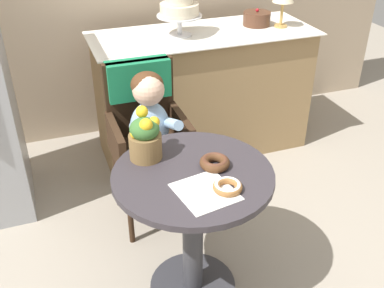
{
  "coord_description": "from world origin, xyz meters",
  "views": [
    {
      "loc": [
        -0.56,
        -1.54,
        1.86
      ],
      "look_at": [
        0.05,
        0.15,
        0.77
      ],
      "focal_mm": 42.52,
      "sensor_mm": 36.0,
      "label": 1
    }
  ],
  "objects_px": {
    "donut_mid": "(215,162)",
    "tiered_cake_stand": "(179,6)",
    "cafe_table": "(193,210)",
    "seated_child": "(151,125)",
    "flower_vase": "(145,137)",
    "donut_front": "(228,186)",
    "wicker_chair": "(144,118)",
    "round_layer_cake": "(257,19)"
  },
  "relations": [
    {
      "from": "cafe_table",
      "to": "flower_vase",
      "type": "relative_size",
      "value": 3.02
    },
    {
      "from": "tiered_cake_stand",
      "to": "cafe_table",
      "type": "bearing_deg",
      "value": -106.14
    },
    {
      "from": "donut_mid",
      "to": "tiered_cake_stand",
      "type": "relative_size",
      "value": 0.4
    },
    {
      "from": "cafe_table",
      "to": "tiered_cake_stand",
      "type": "height_order",
      "value": "tiered_cake_stand"
    },
    {
      "from": "cafe_table",
      "to": "round_layer_cake",
      "type": "xyz_separation_m",
      "value": [
        0.97,
        1.34,
        0.44
      ]
    },
    {
      "from": "cafe_table",
      "to": "flower_vase",
      "type": "distance_m",
      "value": 0.4
    },
    {
      "from": "tiered_cake_stand",
      "to": "donut_front",
      "type": "bearing_deg",
      "value": -100.98
    },
    {
      "from": "cafe_table",
      "to": "donut_mid",
      "type": "relative_size",
      "value": 5.31
    },
    {
      "from": "donut_mid",
      "to": "seated_child",
      "type": "bearing_deg",
      "value": 104.68
    },
    {
      "from": "wicker_chair",
      "to": "round_layer_cake",
      "type": "bearing_deg",
      "value": 30.54
    },
    {
      "from": "round_layer_cake",
      "to": "donut_mid",
      "type": "bearing_deg",
      "value": -122.95
    },
    {
      "from": "donut_mid",
      "to": "round_layer_cake",
      "type": "bearing_deg",
      "value": 57.05
    },
    {
      "from": "seated_child",
      "to": "cafe_table",
      "type": "bearing_deg",
      "value": -86.26
    },
    {
      "from": "cafe_table",
      "to": "wicker_chair",
      "type": "height_order",
      "value": "wicker_chair"
    },
    {
      "from": "flower_vase",
      "to": "seated_child",
      "type": "bearing_deg",
      "value": 71.41
    },
    {
      "from": "seated_child",
      "to": "flower_vase",
      "type": "distance_m",
      "value": 0.42
    },
    {
      "from": "flower_vase",
      "to": "tiered_cake_stand",
      "type": "xyz_separation_m",
      "value": [
        0.54,
        1.11,
        0.27
      ]
    },
    {
      "from": "wicker_chair",
      "to": "tiered_cake_stand",
      "type": "xyz_separation_m",
      "value": [
        0.41,
        0.59,
        0.46
      ]
    },
    {
      "from": "donut_front",
      "to": "tiered_cake_stand",
      "type": "distance_m",
      "value": 1.54
    },
    {
      "from": "flower_vase",
      "to": "round_layer_cake",
      "type": "bearing_deg",
      "value": 45.55
    },
    {
      "from": "cafe_table",
      "to": "donut_front",
      "type": "bearing_deg",
      "value": -61.46
    },
    {
      "from": "cafe_table",
      "to": "seated_child",
      "type": "xyz_separation_m",
      "value": [
        -0.04,
        0.56,
        0.17
      ]
    },
    {
      "from": "donut_mid",
      "to": "donut_front",
      "type": "bearing_deg",
      "value": -94.94
    },
    {
      "from": "wicker_chair",
      "to": "round_layer_cake",
      "type": "height_order",
      "value": "round_layer_cake"
    },
    {
      "from": "round_layer_cake",
      "to": "tiered_cake_stand",
      "type": "bearing_deg",
      "value": -176.3
    },
    {
      "from": "wicker_chair",
      "to": "flower_vase",
      "type": "xyz_separation_m",
      "value": [
        -0.12,
        -0.52,
        0.19
      ]
    },
    {
      "from": "donut_front",
      "to": "flower_vase",
      "type": "bearing_deg",
      "value": 125.27
    },
    {
      "from": "flower_vase",
      "to": "donut_front",
      "type": "bearing_deg",
      "value": -54.73
    },
    {
      "from": "donut_mid",
      "to": "flower_vase",
      "type": "xyz_separation_m",
      "value": [
        -0.27,
        0.18,
        0.08
      ]
    },
    {
      "from": "donut_front",
      "to": "donut_mid",
      "type": "relative_size",
      "value": 0.91
    },
    {
      "from": "donut_front",
      "to": "round_layer_cake",
      "type": "relative_size",
      "value": 0.64
    },
    {
      "from": "seated_child",
      "to": "donut_front",
      "type": "height_order",
      "value": "seated_child"
    },
    {
      "from": "donut_mid",
      "to": "round_layer_cake",
      "type": "height_order",
      "value": "round_layer_cake"
    },
    {
      "from": "donut_front",
      "to": "donut_mid",
      "type": "height_order",
      "value": "donut_mid"
    },
    {
      "from": "wicker_chair",
      "to": "tiered_cake_stand",
      "type": "distance_m",
      "value": 0.85
    },
    {
      "from": "wicker_chair",
      "to": "donut_front",
      "type": "distance_m",
      "value": 0.9
    },
    {
      "from": "cafe_table",
      "to": "flower_vase",
      "type": "xyz_separation_m",
      "value": [
        -0.16,
        0.19,
        0.32
      ]
    },
    {
      "from": "donut_mid",
      "to": "flower_vase",
      "type": "relative_size",
      "value": 0.57
    },
    {
      "from": "wicker_chair",
      "to": "flower_vase",
      "type": "bearing_deg",
      "value": -104.69
    },
    {
      "from": "cafe_table",
      "to": "donut_front",
      "type": "distance_m",
      "value": 0.3
    },
    {
      "from": "donut_mid",
      "to": "tiered_cake_stand",
      "type": "height_order",
      "value": "tiered_cake_stand"
    },
    {
      "from": "flower_vase",
      "to": "tiered_cake_stand",
      "type": "relative_size",
      "value": 0.71
    }
  ]
}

